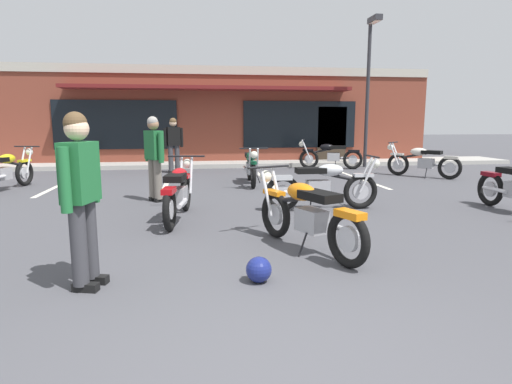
% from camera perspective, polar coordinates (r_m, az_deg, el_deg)
% --- Properties ---
extents(ground_plane, '(80.00, 80.00, 0.00)m').
position_cam_1_polar(ground_plane, '(6.70, -3.00, -4.31)').
color(ground_plane, '#47474C').
extents(sidewalk_kerb, '(22.00, 1.80, 0.14)m').
position_cam_1_polar(sidewalk_kerb, '(15.44, -5.90, 3.74)').
color(sidewalk_kerb, '#A8A59E').
rests_on(sidewalk_kerb, ground_plane).
extents(brick_storefront_building, '(16.46, 7.20, 3.51)m').
position_cam_1_polar(brick_storefront_building, '(18.88, -6.40, 9.89)').
color(brick_storefront_building, brown).
rests_on(brick_storefront_building, ground_plane).
extents(painted_stall_lines, '(8.00, 4.80, 0.01)m').
position_cam_1_polar(painted_stall_lines, '(11.87, -5.24, 1.72)').
color(painted_stall_lines, silver).
rests_on(painted_stall_lines, ground_plane).
extents(motorcycle_foreground_classic, '(1.10, 2.00, 0.98)m').
position_cam_1_polar(motorcycle_foreground_classic, '(5.32, 6.73, -2.88)').
color(motorcycle_foreground_classic, black).
rests_on(motorcycle_foreground_classic, ground_plane).
extents(motorcycle_red_sportbike, '(0.66, 2.11, 0.98)m').
position_cam_1_polar(motorcycle_red_sportbike, '(10.85, -0.64, 3.47)').
color(motorcycle_red_sportbike, black).
rests_on(motorcycle_red_sportbike, ground_plane).
extents(motorcycle_black_cruiser, '(0.84, 2.07, 0.98)m').
position_cam_1_polar(motorcycle_black_cruiser, '(11.44, -30.34, 2.48)').
color(motorcycle_black_cruiser, black).
rests_on(motorcycle_black_cruiser, ground_plane).
extents(motorcycle_silver_naked, '(0.72, 2.10, 0.98)m').
position_cam_1_polar(motorcycle_silver_naked, '(7.05, -10.22, 0.07)').
color(motorcycle_silver_naked, black).
rests_on(motorcycle_silver_naked, ground_plane).
extents(motorcycle_blue_standard, '(1.61, 1.69, 0.98)m').
position_cam_1_polar(motorcycle_blue_standard, '(13.08, 21.20, 3.85)').
color(motorcycle_blue_standard, black).
rests_on(motorcycle_blue_standard, ground_plane).
extents(motorcycle_orange_scrambler, '(2.11, 0.66, 0.98)m').
position_cam_1_polar(motorcycle_orange_scrambler, '(7.78, 8.94, 0.99)').
color(motorcycle_orange_scrambler, black).
rests_on(motorcycle_orange_scrambler, ground_plane).
extents(motorcycle_cream_vintage, '(2.07, 0.89, 0.98)m').
position_cam_1_polar(motorcycle_cream_vintage, '(14.53, 9.81, 4.85)').
color(motorcycle_cream_vintage, black).
rests_on(motorcycle_cream_vintage, ground_plane).
extents(person_in_black_shirt, '(0.35, 0.61, 1.68)m').
position_cam_1_polar(person_in_black_shirt, '(4.33, -22.21, 0.23)').
color(person_in_black_shirt, black).
rests_on(person_in_black_shirt, ground_plane).
extents(person_in_shorts_foreground, '(0.60, 0.36, 1.68)m').
position_cam_1_polar(person_in_shorts_foreground, '(13.39, -10.88, 6.54)').
color(person_in_shorts_foreground, black).
rests_on(person_in_shorts_foreground, ground_plane).
extents(person_by_back_row, '(0.43, 0.54, 1.68)m').
position_cam_1_polar(person_by_back_row, '(8.69, -13.33, 4.97)').
color(person_by_back_row, black).
rests_on(person_by_back_row, ground_plane).
extents(helmet_on_pavement, '(0.26, 0.26, 0.26)m').
position_cam_1_polar(helmet_on_pavement, '(4.34, 0.37, -10.24)').
color(helmet_on_pavement, navy).
rests_on(helmet_on_pavement, ground_plane).
extents(parking_lot_lamp_post, '(0.24, 0.76, 4.91)m').
position_cam_1_polar(parking_lot_lamp_post, '(15.38, 14.84, 15.09)').
color(parking_lot_lamp_post, '#2D2D33').
rests_on(parking_lot_lamp_post, ground_plane).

